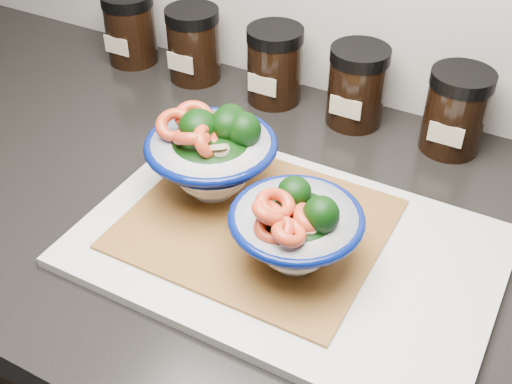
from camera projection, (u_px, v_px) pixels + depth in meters
The scene contains 10 objects.
countertop at pixel (177, 194), 0.82m from camera, with size 3.50×0.60×0.04m, color black.
cutting_board at pixel (287, 247), 0.71m from camera, with size 0.45×0.30×0.01m, color beige.
bamboo_mat at pixel (256, 224), 0.73m from camera, with size 0.28×0.24×0.00m, color #AA7333.
bowl_left at pixel (212, 155), 0.74m from camera, with size 0.15×0.15×0.11m.
bowl_right at pixel (295, 230), 0.65m from camera, with size 0.14×0.14×0.10m.
spice_jar_a at pixel (130, 28), 1.03m from camera, with size 0.08×0.08×0.11m.
spice_jar_b at pixel (194, 44), 0.98m from camera, with size 0.08×0.08×0.11m.
spice_jar_c at pixel (275, 65), 0.93m from camera, with size 0.08×0.08×0.11m.
spice_jar_d at pixel (357, 86), 0.88m from camera, with size 0.08×0.08×0.11m.
spice_jar_e at pixel (456, 111), 0.83m from camera, with size 0.08×0.08×0.11m.
Camera 1 is at (0.39, 0.94, 1.40)m, focal length 45.00 mm.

